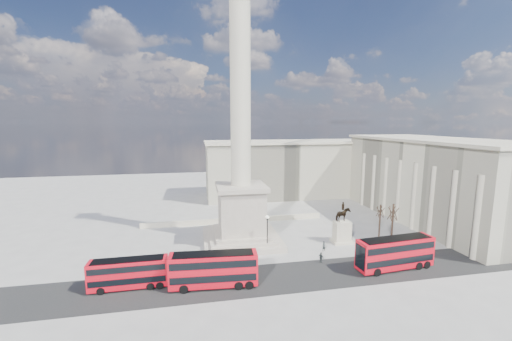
{
  "coord_description": "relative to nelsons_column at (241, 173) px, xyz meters",
  "views": [
    {
      "loc": [
        -7.96,
        -50.85,
        22.13
      ],
      "look_at": [
        1.87,
        0.16,
        14.13
      ],
      "focal_mm": 22.0,
      "sensor_mm": 36.0,
      "label": 1
    }
  ],
  "objects": [
    {
      "name": "asphalt_road",
      "position": [
        5.0,
        -15.0,
        -12.91
      ],
      "size": [
        120.0,
        9.0,
        0.01
      ],
      "primitive_type": "cube",
      "color": "#262626",
      "rests_on": "ground"
    },
    {
      "name": "balustrade_wall",
      "position": [
        0.0,
        11.0,
        -12.37
      ],
      "size": [
        40.0,
        0.6,
        1.1
      ],
      "primitive_type": "cube",
      "color": "#BEB69D",
      "rests_on": "ground"
    },
    {
      "name": "building_east",
      "position": [
        45.0,
        5.0,
        -3.59
      ],
      "size": [
        19.0,
        46.0,
        18.6
      ],
      "color": "beige",
      "rests_on": "ground"
    },
    {
      "name": "pedestrian_crossing",
      "position": [
        11.12,
        -11.5,
        -12.07
      ],
      "size": [
        0.87,
        1.07,
        1.7
      ],
      "primitive_type": "imported",
      "rotation": [
        0.0,
        0.0,
        2.12
      ],
      "color": "#222727",
      "rests_on": "ground"
    },
    {
      "name": "bare_tree_near",
      "position": [
        26.01,
        -7.81,
        -6.38
      ],
      "size": [
        1.9,
        1.9,
        8.3
      ],
      "rotation": [
        0.0,
        0.0,
        0.11
      ],
      "color": "#332319",
      "rests_on": "ground"
    },
    {
      "name": "pedestrian_standing",
      "position": [
        18.41,
        -11.5,
        -12.04
      ],
      "size": [
        1.07,
        1.01,
        1.75
      ],
      "primitive_type": "imported",
      "rotation": [
        0.0,
        0.0,
        3.68
      ],
      "color": "#222727",
      "rests_on": "ground"
    },
    {
      "name": "equestrian_statue",
      "position": [
        18.23,
        -4.21,
        -10.26
      ],
      "size": [
        3.67,
        2.76,
        7.74
      ],
      "color": "#BEB69D",
      "rests_on": "ground"
    },
    {
      "name": "red_bus_b",
      "position": [
        -5.99,
        -15.74,
        -10.41
      ],
      "size": [
        11.94,
        3.53,
        4.78
      ],
      "rotation": [
        0.0,
        0.0,
        -0.07
      ],
      "color": "red",
      "rests_on": "ground"
    },
    {
      "name": "red_bus_a",
      "position": [
        -17.2,
        -13.96,
        -10.77
      ],
      "size": [
        10.11,
        2.47,
        4.09
      ],
      "rotation": [
        0.0,
        0.0,
        0.01
      ],
      "color": "red",
      "rests_on": "ground"
    },
    {
      "name": "victorian_lamp",
      "position": [
        3.68,
        -5.66,
        -9.12
      ],
      "size": [
        0.55,
        0.55,
        6.45
      ],
      "rotation": [
        0.0,
        0.0,
        -0.34
      ],
      "color": "black",
      "rests_on": "ground"
    },
    {
      "name": "bare_tree_mid",
      "position": [
        26.56,
        -3.13,
        -7.53
      ],
      "size": [
        1.8,
        1.8,
        6.83
      ],
      "rotation": [
        0.0,
        0.0,
        -0.37
      ],
      "color": "#332319",
      "rests_on": "ground"
    },
    {
      "name": "pedestrian_walking",
      "position": [
        13.4,
        -7.33,
        -12.05
      ],
      "size": [
        0.69,
        0.52,
        1.73
      ],
      "primitive_type": "imported",
      "rotation": [
        0.0,
        0.0,
        0.17
      ],
      "color": "#222727",
      "rests_on": "ground"
    },
    {
      "name": "nelsons_column",
      "position": [
        0.0,
        0.0,
        0.0
      ],
      "size": [
        14.0,
        14.0,
        49.85
      ],
      "color": "#A79C8B",
      "rests_on": "ground"
    },
    {
      "name": "red_bus_c",
      "position": [
        21.32,
        -15.65,
        -10.34
      ],
      "size": [
        12.33,
        3.83,
        4.92
      ],
      "rotation": [
        0.0,
        0.0,
        0.09
      ],
      "color": "red",
      "rests_on": "ground"
    },
    {
      "name": "ground",
      "position": [
        0.0,
        -5.0,
        -12.92
      ],
      "size": [
        180.0,
        180.0,
        0.0
      ],
      "primitive_type": "plane",
      "color": "gray",
      "rests_on": "ground"
    },
    {
      "name": "building_northeast",
      "position": [
        20.0,
        35.0,
        -4.59
      ],
      "size": [
        51.0,
        17.0,
        16.6
      ],
      "color": "beige",
      "rests_on": "ground"
    },
    {
      "name": "bare_tree_far",
      "position": [
        38.4,
        9.52,
        -7.46
      ],
      "size": [
        1.69,
        1.69,
        6.92
      ],
      "rotation": [
        0.0,
        0.0,
        0.29
      ],
      "color": "#332319",
      "rests_on": "ground"
    }
  ]
}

